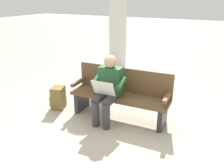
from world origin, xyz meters
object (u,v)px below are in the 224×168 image
object	(u,v)px
bench_near	(121,93)
person_seated	(108,88)
backpack	(58,98)
support_pillar	(118,4)

from	to	relation	value
bench_near	person_seated	xyz separation A→B (m)	(0.13, 0.24, 0.17)
backpack	support_pillar	world-z (taller)	support_pillar
person_seated	support_pillar	bearing A→B (deg)	-69.05
person_seated	backpack	size ratio (longest dim) A/B	2.64
bench_near	support_pillar	size ratio (longest dim) A/B	0.48
backpack	bench_near	bearing A→B (deg)	-167.31
bench_near	person_seated	size ratio (longest dim) A/B	1.54
person_seated	support_pillar	size ratio (longest dim) A/B	0.31
bench_near	support_pillar	bearing A→B (deg)	-65.41
person_seated	backpack	xyz separation A→B (m)	(1.11, 0.04, -0.41)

